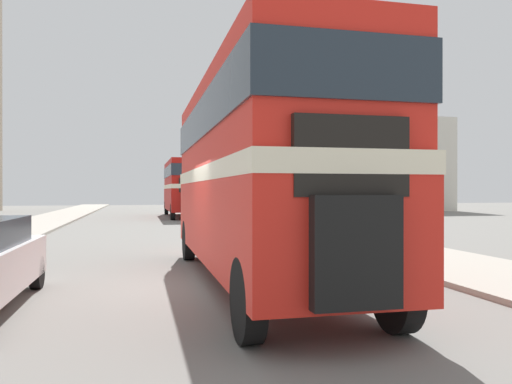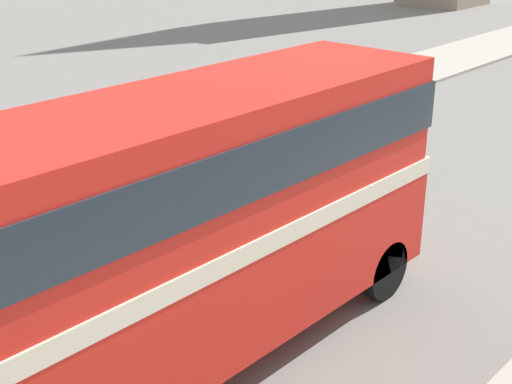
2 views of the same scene
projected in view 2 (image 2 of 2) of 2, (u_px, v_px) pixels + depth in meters
ground_plane at (117, 339)px, 11.53m from camera, size 120.00×120.00×0.00m
double_decker_bus at (173, 220)px, 9.82m from camera, size 2.38×9.98×4.19m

